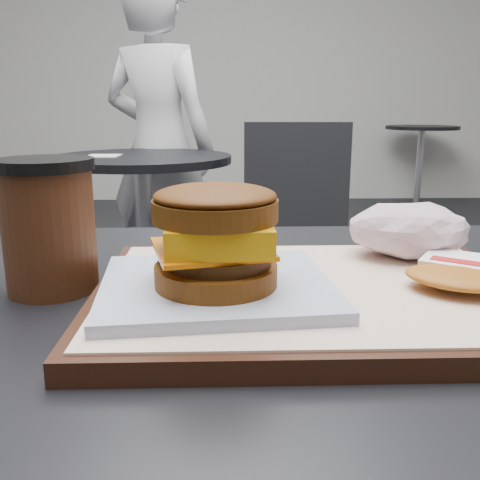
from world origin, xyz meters
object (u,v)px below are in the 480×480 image
at_px(crumpled_wrapper, 409,230).
at_px(customer_table, 257,475).
at_px(neighbor_chair, 264,220).
at_px(coffee_cup, 49,223).
at_px(breakfast_sandwich, 216,249).
at_px(hash_brown, 468,273).
at_px(patron, 159,147).
at_px(serving_tray, 312,295).
at_px(neighbor_table, 144,206).

bearing_deg(crumpled_wrapper, customer_table, -155.33).
bearing_deg(customer_table, neighbor_chair, 85.42).
bearing_deg(coffee_cup, customer_table, -10.32).
relative_size(breakfast_sandwich, neighbor_chair, 0.23).
bearing_deg(hash_brown, patron, 103.72).
bearing_deg(coffee_cup, neighbor_chair, 78.12).
distance_m(serving_tray, coffee_cup, 0.25).
bearing_deg(patron, serving_tray, 124.69).
bearing_deg(customer_table, breakfast_sandwich, -133.73).
bearing_deg(breakfast_sandwich, neighbor_table, 100.49).
height_order(hash_brown, neighbor_chair, neighbor_chair).
relative_size(coffee_cup, neighbor_table, 0.17).
distance_m(neighbor_table, patron, 0.47).
xyz_separation_m(serving_tray, coffee_cup, (-0.24, 0.05, 0.06)).
height_order(neighbor_table, patron, patron).
xyz_separation_m(breakfast_sandwich, neighbor_table, (-0.31, 1.69, -0.28)).
bearing_deg(crumpled_wrapper, neighbor_table, 107.94).
bearing_deg(patron, coffee_cup, 118.25).
bearing_deg(neighbor_chair, serving_tray, -92.85).
bearing_deg(serving_tray, coffee_cup, 168.49).
distance_m(hash_brown, patron, 2.16).
height_order(hash_brown, neighbor_table, hash_brown).
xyz_separation_m(crumpled_wrapper, neighbor_table, (-0.51, 1.58, -0.27)).
distance_m(breakfast_sandwich, patron, 2.13).
height_order(customer_table, hash_brown, hash_brown).
bearing_deg(customer_table, serving_tray, -16.36).
bearing_deg(customer_table, patron, 99.04).
bearing_deg(serving_tray, neighbor_table, 103.41).
bearing_deg(coffee_cup, hash_brown, -8.52).
distance_m(customer_table, neighbor_chair, 1.56).
bearing_deg(patron, crumpled_wrapper, 128.24).
height_order(breakfast_sandwich, crumpled_wrapper, breakfast_sandwich).
bearing_deg(hash_brown, customer_table, 173.45).
distance_m(breakfast_sandwich, hash_brown, 0.22).
xyz_separation_m(crumpled_wrapper, coffee_cup, (-0.36, -0.04, 0.02)).
relative_size(breakfast_sandwich, hash_brown, 1.51).
xyz_separation_m(customer_table, neighbor_chair, (0.12, 1.55, -0.07)).
relative_size(crumpled_wrapper, coffee_cup, 0.99).
height_order(neighbor_chair, patron, patron).
distance_m(serving_tray, neighbor_table, 1.73).
height_order(serving_tray, breakfast_sandwich, breakfast_sandwich).
distance_m(customer_table, neighbor_table, 1.69).
bearing_deg(serving_tray, neighbor_chair, 87.15).
height_order(customer_table, serving_tray, serving_tray).
xyz_separation_m(customer_table, breakfast_sandwich, (-0.04, -0.04, 0.24)).
xyz_separation_m(customer_table, neighbor_table, (-0.35, 1.65, -0.03)).
bearing_deg(breakfast_sandwich, customer_table, 46.27).
bearing_deg(customer_table, neighbor_table, 101.98).
height_order(hash_brown, coffee_cup, coffee_cup).
height_order(customer_table, crumpled_wrapper, crumpled_wrapper).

